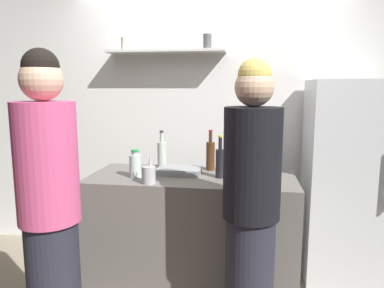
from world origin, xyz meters
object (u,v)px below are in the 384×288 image
Objects in this scene: refrigerator at (347,182)px; baking_pan at (180,171)px; utensil_holder at (149,175)px; wine_bottle_dark_glass at (220,162)px; water_bottle_plastic at (135,165)px; wine_bottle_pale_glass at (162,153)px; person_pink_top at (50,211)px; wine_bottle_amber_glass at (210,155)px; person_blonde at (251,209)px.

refrigerator is 4.88× the size of baking_pan.
utensil_holder is 0.55m from wine_bottle_dark_glass.
utensil_holder is at bearing -46.43° from water_bottle_plastic.
water_bottle_plastic reaches higher than utensil_holder.
wine_bottle_pale_glass is 0.17× the size of person_pink_top.
baking_pan is 1.10m from person_pink_top.
wine_bottle_amber_glass is 0.19× the size of person_blonde.
person_pink_top is (-0.90, -0.86, -0.14)m from wine_bottle_dark_glass.
person_pink_top is (-0.57, -0.94, -0.04)m from baking_pan.
baking_pan is at bearing 166.86° from wine_bottle_dark_glass.
wine_bottle_dark_glass is at bearing 7.90° from water_bottle_plastic.
wine_bottle_pale_glass is (-0.03, 0.55, 0.06)m from utensil_holder.
wine_bottle_dark_glass reaches higher than water_bottle_plastic.
wine_bottle_pale_glass is at bearing 93.54° from utensil_holder.
utensil_holder is 0.80m from person_blonde.
wine_bottle_dark_glass is (0.52, -0.30, 0.00)m from wine_bottle_pale_glass.
wine_bottle_pale_glass is at bearing 172.10° from wine_bottle_amber_glass.
person_pink_top is (-0.80, -1.11, -0.14)m from wine_bottle_amber_glass.
wine_bottle_amber_glass is at bearing 31.53° from water_bottle_plastic.
water_bottle_plastic is (-0.64, -0.09, -0.03)m from wine_bottle_dark_glass.
baking_pan is 0.86m from person_blonde.
person_blonde is at bearing -49.58° from baking_pan.
baking_pan is 1.61× the size of utensil_holder.
person_blonde is (0.72, -0.33, -0.10)m from utensil_holder.
wine_bottle_amber_glass is 0.90m from person_blonde.
water_bottle_plastic is at bearing -152.24° from baking_pan.
person_blonde is (1.13, 0.29, -0.03)m from person_pink_top.
person_pink_top reaches higher than utensil_holder.
wine_bottle_pale_glass reaches higher than water_bottle_plastic.
person_blonde is (-0.80, -0.95, 0.05)m from refrigerator.
wine_bottle_dark_glass is 0.64m from person_blonde.
baking_pan is at bearing -167.68° from refrigerator.
wine_bottle_dark_glass is (0.49, 0.25, 0.06)m from utensil_holder.
wine_bottle_pale_glass is at bearing -177.45° from refrigerator.
baking_pan is 0.19× the size of person_blonde.
baking_pan is (-1.35, -0.30, 0.11)m from refrigerator.
person_blonde is at bearing -24.71° from utensil_holder.
baking_pan is 0.36m from water_bottle_plastic.
person_pink_top is at bearing -108.32° from water_bottle_plastic.
refrigerator is at bearing 12.32° from baking_pan.
refrigerator reaches higher than wine_bottle_amber_glass.
wine_bottle_pale_glass is 0.61m from wine_bottle_dark_glass.
wine_bottle_pale_glass is 0.97× the size of wine_bottle_dark_glass.
utensil_holder is 0.65× the size of wine_bottle_dark_glass.
wine_bottle_amber_glass reaches higher than water_bottle_plastic.
person_blonde is at bearing -130.05° from refrigerator.
person_pink_top is at bearing -147.26° from refrigerator.
person_blonde is at bearing -68.22° from wine_bottle_amber_glass.
utensil_holder is at bearing 34.57° from person_blonde.
utensil_holder is at bearing -157.87° from refrigerator.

